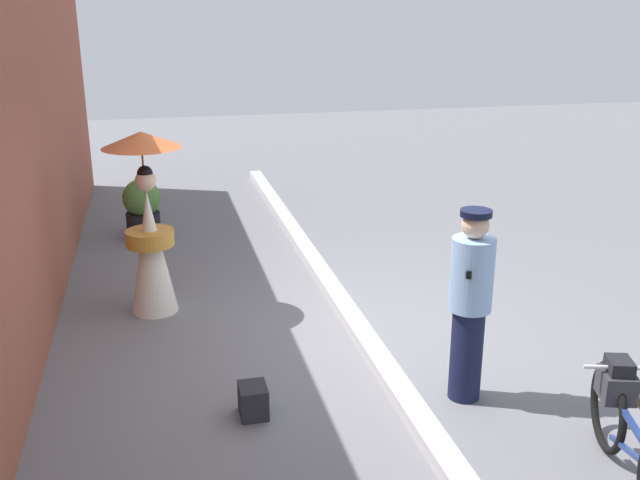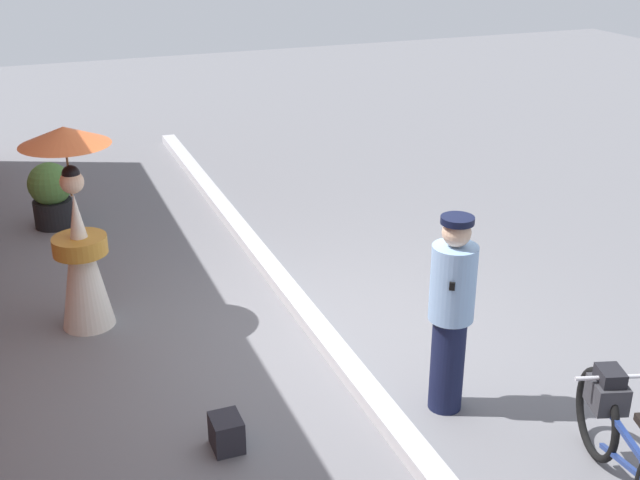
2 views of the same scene
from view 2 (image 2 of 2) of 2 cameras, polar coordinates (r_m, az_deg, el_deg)
name	(u,v)px [view 2 (image 2 of 2)]	position (r m, az deg, el deg)	size (l,w,h in m)	color
ground_plane	(324,342)	(7.26, 0.27, -7.27)	(30.00, 30.00, 0.00)	slate
sidewalk_curb	(324,336)	(7.23, 0.27, -6.86)	(14.00, 0.20, 0.12)	#B2B2B7
bicycle_near_officer	(623,441)	(5.73, 20.76, -13.27)	(1.59, 0.61, 0.76)	black
person_officer	(451,311)	(6.05, 9.32, -5.00)	(0.34, 0.34, 1.60)	#141938
person_with_parasol	(78,231)	(7.47, -16.88, 0.63)	(0.79, 0.79, 1.89)	silver
potted_plant_by_door	(52,193)	(10.18, -18.58, 3.20)	(0.53, 0.52, 0.80)	black
backpack_on_pavement	(227,432)	(5.96, -6.62, -13.43)	(0.26, 0.22, 0.25)	#26262D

